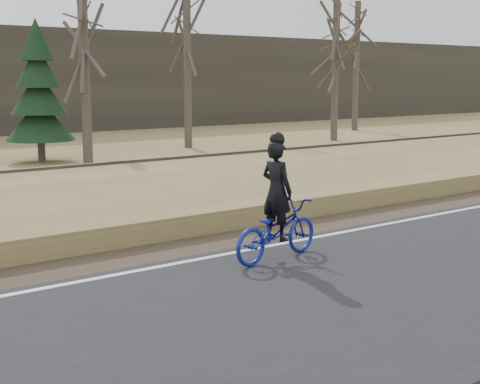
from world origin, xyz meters
TOP-DOWN VIEW (x-y plane):
  - ground at (0.00, 0.00)m, footprint 120.00×120.00m
  - edge_line at (0.00, 0.20)m, footprint 120.00×0.12m
  - shoulder at (0.00, 1.20)m, footprint 120.00×1.60m
  - embankment at (0.00, 4.20)m, footprint 120.00×5.00m
  - ballast at (0.00, 8.00)m, footprint 120.00×3.00m
  - railroad at (0.00, 8.00)m, footprint 120.00×2.40m
  - cyclist at (-4.23, -0.57)m, footprint 2.05×0.98m
  - bare_tree_near_left at (-1.48, 13.80)m, footprint 0.36×0.36m
  - bare_tree_center at (4.74, 16.82)m, footprint 0.36×0.36m
  - bare_tree_right at (12.63, 15.45)m, footprint 0.36×0.36m
  - bare_tree_far_right at (18.43, 19.63)m, footprint 0.36×0.36m
  - conifer at (-2.51, 15.80)m, footprint 2.60×2.60m

SIDE VIEW (x-z plane):
  - ground at x=0.00m, z-range 0.00..0.00m
  - shoulder at x=0.00m, z-range 0.00..0.04m
  - edge_line at x=0.00m, z-range 0.06..0.07m
  - embankment at x=0.00m, z-range 0.00..0.44m
  - ballast at x=0.00m, z-range 0.00..0.45m
  - railroad at x=0.00m, z-range 0.38..0.67m
  - cyclist at x=-4.23m, z-range -0.35..1.87m
  - conifer at x=-2.51m, z-range -0.14..5.25m
  - bare_tree_right at x=12.63m, z-range 0.00..7.03m
  - bare_tree_far_right at x=18.43m, z-range 0.00..7.68m
  - bare_tree_near_left at x=-1.48m, z-range 0.00..7.72m
  - bare_tree_center at x=4.74m, z-range 0.00..9.44m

